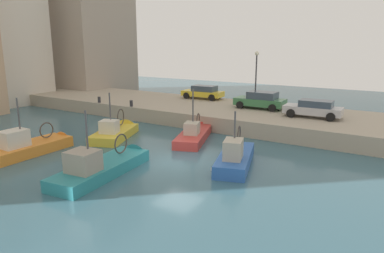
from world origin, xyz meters
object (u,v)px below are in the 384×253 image
Objects in this scene: quay_streetlamp at (256,70)px; fishing_boat_blue at (236,161)px; fishing_boat_yellow at (117,135)px; mooring_bollard_mid at (99,100)px; fishing_boat_orange at (31,151)px; parked_car_green at (261,100)px; fishing_boat_teal at (106,170)px; parked_car_yellow at (203,92)px; parked_car_silver at (314,108)px; fishing_boat_red at (195,137)px; mooring_bollard_south at (131,103)px.

fishing_boat_blue is at bearing -162.66° from quay_streetlamp.
fishing_boat_yellow is 10.65× the size of mooring_bollard_mid.
parked_car_green is at bearing -28.80° from fishing_boat_orange.
quay_streetlamp is (0.53, 0.73, 2.51)m from parked_car_green.
fishing_boat_yellow is 1.21× the size of quay_streetlamp.
fishing_boat_orange reaches higher than parked_car_green.
fishing_boat_teal is 18.76m from parked_car_yellow.
fishing_boat_yellow is 0.89× the size of fishing_boat_orange.
parked_car_silver is 12.23m from parked_car_yellow.
parked_car_silver is at bearing -47.04° from fishing_boat_red.
fishing_boat_teal reaches higher than fishing_boat_orange.
parked_car_silver is at bearing -106.64° from parked_car_yellow.
mooring_bollard_south is (2.54, 8.20, 1.38)m from fishing_boat_red.
fishing_boat_red is 1.52× the size of parked_car_silver.
fishing_boat_yellow is 10.65× the size of mooring_bollard_south.
mooring_bollard_mid is 0.11× the size of quay_streetlamp.
quay_streetlamp is (5.65, -13.39, 2.98)m from mooring_bollard_mid.
fishing_boat_yellow is 0.97× the size of fishing_boat_blue.
parked_car_green is at bearing -63.17° from mooring_bollard_south.
parked_car_yellow is 7.73× the size of mooring_bollard_mid.
fishing_boat_red is 8.70m from mooring_bollard_south.
fishing_boat_blue is at bearing -114.45° from mooring_bollard_south.
fishing_boat_teal reaches higher than fishing_boat_blue.
mooring_bollard_mid is (5.07, 7.01, 1.37)m from fishing_boat_yellow.
quay_streetlamp is at bearing -30.77° from fishing_boat_yellow.
fishing_boat_red is 9.35m from parked_car_silver.
fishing_boat_orange reaches higher than mooring_bollard_south.
fishing_boat_red is at bearing -63.99° from fishing_boat_yellow.
parked_car_yellow is at bearing -23.92° from mooring_bollard_south.
fishing_boat_orange is at bearing 137.06° from parked_car_silver.
fishing_boat_blue is 18.05m from mooring_bollard_mid.
mooring_bollard_mid is at bearing 70.83° from fishing_boat_blue.
parked_car_silver is 15.37m from mooring_bollard_south.
fishing_boat_blue is 9.96m from parked_car_silver.
fishing_boat_teal is 16.10m from mooring_bollard_mid.
parked_car_silver is (8.78, -11.90, 1.79)m from fishing_boat_yellow.
parked_car_green is (11.03, 2.88, 1.81)m from fishing_boat_blue.
fishing_boat_blue is at bearing -143.22° from parked_car_yellow.
fishing_boat_red is 1.07× the size of fishing_boat_blue.
parked_car_green is 7.75× the size of mooring_bollard_south.
fishing_boat_red is 0.99× the size of fishing_boat_orange.
fishing_boat_red is 1.53× the size of parked_car_yellow.
mooring_bollard_south is 0.11× the size of quay_streetlamp.
fishing_boat_yellow reaches higher than mooring_bollard_mid.
fishing_boat_red is 12.54m from mooring_bollard_mid.
quay_streetlamp reaches higher than mooring_bollard_south.
mooring_bollard_south is 1.00× the size of mooring_bollard_mid.
fishing_boat_blue is 11.01× the size of mooring_bollard_mid.
mooring_bollard_mid is (-5.12, 14.12, -0.47)m from parked_car_green.
parked_car_green is 7.24m from parked_car_yellow.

